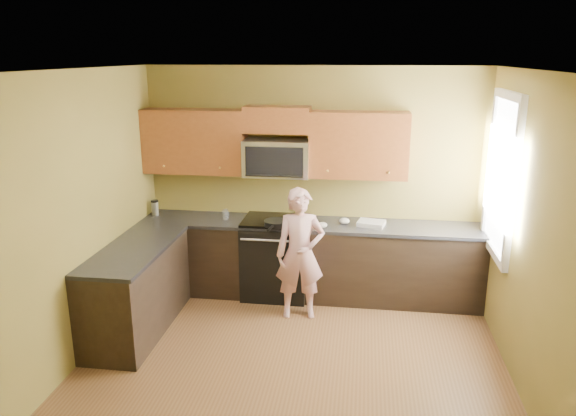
% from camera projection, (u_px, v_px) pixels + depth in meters
% --- Properties ---
extents(floor, '(4.00, 4.00, 0.00)m').
position_uv_depth(floor, '(290.00, 372.00, 5.03)').
color(floor, brown).
rests_on(floor, ground).
extents(ceiling, '(4.00, 4.00, 0.00)m').
position_uv_depth(ceiling, '(290.00, 70.00, 4.29)').
color(ceiling, white).
rests_on(ceiling, ground).
extents(wall_back, '(4.00, 0.00, 4.00)m').
position_uv_depth(wall_back, '(313.00, 181.00, 6.57)').
color(wall_back, brown).
rests_on(wall_back, ground).
extents(wall_front, '(4.00, 0.00, 4.00)m').
position_uv_depth(wall_front, '(236.00, 357.00, 2.76)').
color(wall_front, brown).
rests_on(wall_front, ground).
extents(wall_left, '(0.00, 4.00, 4.00)m').
position_uv_depth(wall_left, '(71.00, 223.00, 4.93)').
color(wall_left, brown).
rests_on(wall_left, ground).
extents(wall_right, '(0.00, 4.00, 4.00)m').
position_uv_depth(wall_right, '(536.00, 244.00, 4.39)').
color(wall_right, brown).
rests_on(wall_right, ground).
extents(cabinet_back_run, '(4.00, 0.60, 0.88)m').
position_uv_depth(cabinet_back_run, '(309.00, 261.00, 6.53)').
color(cabinet_back_run, black).
rests_on(cabinet_back_run, floor).
extents(cabinet_left_run, '(0.60, 1.60, 0.88)m').
position_uv_depth(cabinet_left_run, '(137.00, 290.00, 5.71)').
color(cabinet_left_run, black).
rests_on(cabinet_left_run, floor).
extents(countertop_back, '(4.00, 0.62, 0.04)m').
position_uv_depth(countertop_back, '(309.00, 224.00, 6.39)').
color(countertop_back, black).
rests_on(countertop_back, cabinet_back_run).
extents(countertop_left, '(0.62, 1.60, 0.04)m').
position_uv_depth(countertop_left, '(134.00, 249.00, 5.58)').
color(countertop_left, black).
rests_on(countertop_left, cabinet_left_run).
extents(stove, '(0.76, 0.65, 0.95)m').
position_uv_depth(stove, '(276.00, 257.00, 6.55)').
color(stove, black).
rests_on(stove, floor).
extents(microwave, '(0.76, 0.40, 0.42)m').
position_uv_depth(microwave, '(277.00, 175.00, 6.40)').
color(microwave, silver).
rests_on(microwave, wall_back).
extents(upper_cab_left, '(1.22, 0.33, 0.75)m').
position_uv_depth(upper_cab_left, '(196.00, 172.00, 6.57)').
color(upper_cab_left, brown).
rests_on(upper_cab_left, wall_back).
extents(upper_cab_right, '(1.12, 0.33, 0.75)m').
position_uv_depth(upper_cab_right, '(358.00, 177.00, 6.31)').
color(upper_cab_right, brown).
rests_on(upper_cab_right, wall_back).
extents(upper_cab_over_mw, '(0.76, 0.33, 0.30)m').
position_uv_depth(upper_cab_over_mw, '(277.00, 119.00, 6.26)').
color(upper_cab_over_mw, brown).
rests_on(upper_cab_over_mw, wall_back).
extents(window, '(0.06, 1.06, 1.66)m').
position_uv_depth(window, '(502.00, 176.00, 5.46)').
color(window, white).
rests_on(window, wall_right).
extents(woman, '(0.58, 0.43, 1.46)m').
position_uv_depth(woman, '(300.00, 254.00, 5.93)').
color(woman, '#CE676F').
rests_on(woman, floor).
extents(frying_pan, '(0.35, 0.53, 0.06)m').
position_uv_depth(frying_pan, '(276.00, 226.00, 6.18)').
color(frying_pan, black).
rests_on(frying_pan, stove).
extents(butter_tub, '(0.14, 0.14, 0.08)m').
position_uv_depth(butter_tub, '(307.00, 224.00, 6.32)').
color(butter_tub, gold).
rests_on(butter_tub, countertop_back).
extents(toast_slice, '(0.14, 0.14, 0.01)m').
position_uv_depth(toast_slice, '(312.00, 226.00, 6.23)').
color(toast_slice, '#B27F47').
rests_on(toast_slice, countertop_back).
extents(napkin_a, '(0.12, 0.12, 0.06)m').
position_uv_depth(napkin_a, '(322.00, 225.00, 6.20)').
color(napkin_a, silver).
rests_on(napkin_a, countertop_back).
extents(napkin_b, '(0.13, 0.14, 0.07)m').
position_uv_depth(napkin_b, '(344.00, 221.00, 6.34)').
color(napkin_b, silver).
rests_on(napkin_b, countertop_back).
extents(dish_towel, '(0.34, 0.30, 0.05)m').
position_uv_depth(dish_towel, '(371.00, 223.00, 6.28)').
color(dish_towel, silver).
rests_on(dish_towel, countertop_back).
extents(travel_mug, '(0.12, 0.12, 0.19)m').
position_uv_depth(travel_mug, '(156.00, 215.00, 6.68)').
color(travel_mug, silver).
rests_on(travel_mug, countertop_back).
extents(glass_a, '(0.09, 0.09, 0.12)m').
position_uv_depth(glass_a, '(226.00, 214.00, 6.50)').
color(glass_a, silver).
rests_on(glass_a, countertop_back).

